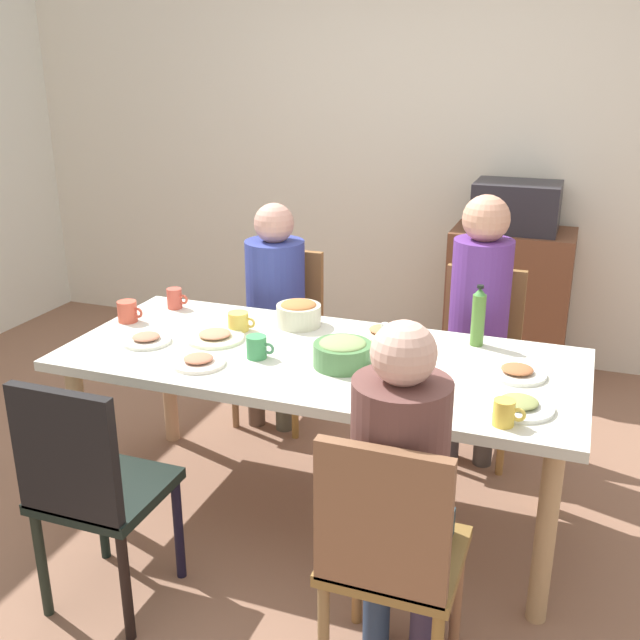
{
  "coord_description": "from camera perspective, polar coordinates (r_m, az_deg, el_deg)",
  "views": [
    {
      "loc": [
        0.95,
        -2.6,
        1.87
      ],
      "look_at": [
        0.0,
        0.0,
        0.88
      ],
      "focal_mm": 41.86,
      "sensor_mm": 36.0,
      "label": 1
    }
  ],
  "objects": [
    {
      "name": "ground_plane",
      "position": [
        3.34,
        -0.0,
        -14.4
      ],
      "size": [
        6.91,
        6.91,
        0.0
      ],
      "primitive_type": "plane",
      "color": "#89614C"
    },
    {
      "name": "wall_back",
      "position": [
        4.83,
        8.84,
        12.67
      ],
      "size": [
        6.0,
        0.12,
        2.6
      ],
      "primitive_type": "cube",
      "color": "silver",
      "rests_on": "ground_plane"
    },
    {
      "name": "dining_table",
      "position": [
        3.02,
        -0.0,
        -4.05
      ],
      "size": [
        2.07,
        0.9,
        0.73
      ],
      "color": "silver",
      "rests_on": "ground_plane"
    },
    {
      "name": "chair_0",
      "position": [
        3.97,
        -2.91,
        -0.39
      ],
      "size": [
        0.4,
        0.4,
        0.9
      ],
      "color": "#945832",
      "rests_on": "ground_plane"
    },
    {
      "name": "person_0",
      "position": [
        3.82,
        -3.49,
        1.95
      ],
      "size": [
        0.3,
        0.3,
        1.18
      ],
      "color": "#514F40",
      "rests_on": "ground_plane"
    },
    {
      "name": "chair_1",
      "position": [
        2.27,
        5.32,
        -17.18
      ],
      "size": [
        0.4,
        0.4,
        0.9
      ],
      "color": "olive",
      "rests_on": "ground_plane"
    },
    {
      "name": "person_1",
      "position": [
        2.24,
        6.11,
        -11.79
      ],
      "size": [
        0.3,
        0.3,
        1.19
      ],
      "color": "navy",
      "rests_on": "ground_plane"
    },
    {
      "name": "chair_2",
      "position": [
        2.67,
        -17.16,
        -11.9
      ],
      "size": [
        0.4,
        0.4,
        0.9
      ],
      "color": "black",
      "rests_on": "ground_plane"
    },
    {
      "name": "chair_3",
      "position": [
        3.71,
        12.01,
        -2.27
      ],
      "size": [
        0.4,
        0.4,
        0.9
      ],
      "color": "brown",
      "rests_on": "ground_plane"
    },
    {
      "name": "person_3",
      "position": [
        3.54,
        12.07,
        0.96
      ],
      "size": [
        0.3,
        0.3,
        1.28
      ],
      "color": "#453D39",
      "rests_on": "ground_plane"
    },
    {
      "name": "plate_0",
      "position": [
        3.17,
        -8.03,
        -1.27
      ],
      "size": [
        0.25,
        0.25,
        0.04
      ],
      "color": "silver",
      "rests_on": "dining_table"
    },
    {
      "name": "plate_1",
      "position": [
        2.93,
        -9.27,
        -3.15
      ],
      "size": [
        0.21,
        0.21,
        0.04
      ],
      "color": "white",
      "rests_on": "dining_table"
    },
    {
      "name": "plate_2",
      "position": [
        3.21,
        4.84,
        -0.93
      ],
      "size": [
        0.22,
        0.22,
        0.04
      ],
      "color": "#EFE1C3",
      "rests_on": "dining_table"
    },
    {
      "name": "plate_3",
      "position": [
        2.89,
        14.83,
        -3.89
      ],
      "size": [
        0.22,
        0.22,
        0.04
      ],
      "color": "white",
      "rests_on": "dining_table"
    },
    {
      "name": "plate_4",
      "position": [
        2.64,
        14.94,
        -6.29
      ],
      "size": [
        0.24,
        0.24,
        0.04
      ],
      "color": "white",
      "rests_on": "dining_table"
    },
    {
      "name": "plate_5",
      "position": [
        3.2,
        -13.14,
        -1.46
      ],
      "size": [
        0.21,
        0.21,
        0.04
      ],
      "color": "white",
      "rests_on": "dining_table"
    },
    {
      "name": "bowl_0",
      "position": [
        2.87,
        1.74,
        -2.49
      ],
      "size": [
        0.23,
        0.23,
        0.11
      ],
      "color": "#4A7D47",
      "rests_on": "dining_table"
    },
    {
      "name": "bowl_1",
      "position": [
        3.3,
        -1.64,
        0.53
      ],
      "size": [
        0.2,
        0.2,
        0.12
      ],
      "color": "beige",
      "rests_on": "dining_table"
    },
    {
      "name": "cup_0",
      "position": [
        3.46,
        -14.49,
        0.63
      ],
      "size": [
        0.12,
        0.09,
        0.1
      ],
      "color": "#CC523D",
      "rests_on": "dining_table"
    },
    {
      "name": "cup_1",
      "position": [
        3.59,
        -11.03,
        1.63
      ],
      "size": [
        0.11,
        0.07,
        0.1
      ],
      "color": "#C75040",
      "rests_on": "dining_table"
    },
    {
      "name": "cup_2",
      "position": [
        2.96,
        -4.83,
        -2.07
      ],
      "size": [
        0.12,
        0.08,
        0.09
      ],
      "color": "#3F9557",
      "rests_on": "dining_table"
    },
    {
      "name": "cup_3",
      "position": [
        2.5,
        13.93,
        -6.89
      ],
      "size": [
        0.11,
        0.07,
        0.09
      ],
      "color": "yellow",
      "rests_on": "dining_table"
    },
    {
      "name": "cup_4",
      "position": [
        3.26,
        -6.23,
        -0.11
      ],
      "size": [
        0.13,
        0.09,
        0.08
      ],
      "color": "#E2C351",
      "rests_on": "dining_table"
    },
    {
      "name": "bottle_0",
      "position": [
        3.12,
        12.0,
        0.23
      ],
      "size": [
        0.06,
        0.06,
        0.26
      ],
      "color": "#528134",
      "rests_on": "dining_table"
    },
    {
      "name": "bottle_1",
      "position": [
        2.79,
        4.92,
        -2.34
      ],
      "size": [
        0.06,
        0.06,
        0.2
      ],
      "color": "silver",
      "rests_on": "dining_table"
    },
    {
      "name": "side_cabinet",
      "position": [
        4.64,
        14.17,
        1.24
      ],
      "size": [
        0.7,
        0.44,
        0.9
      ],
      "primitive_type": "cube",
      "color": "brown",
      "rests_on": "ground_plane"
    },
    {
      "name": "microwave",
      "position": [
        4.49,
        14.8,
        8.39
      ],
      "size": [
        0.48,
        0.36,
        0.28
      ],
      "primitive_type": "cube",
      "color": "#26242C",
      "rests_on": "side_cabinet"
    }
  ]
}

